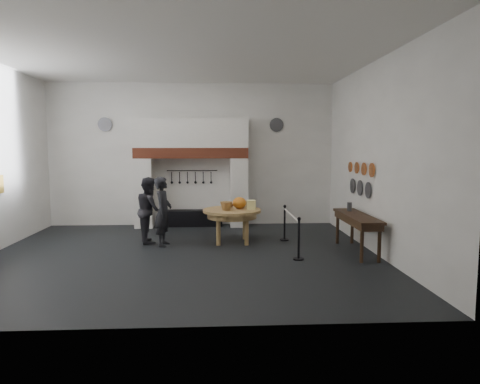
{
  "coord_description": "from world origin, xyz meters",
  "views": [
    {
      "loc": [
        0.8,
        -9.74,
        2.49
      ],
      "look_at": [
        1.38,
        1.11,
        1.35
      ],
      "focal_mm": 32.0,
      "sensor_mm": 36.0,
      "label": 1
    }
  ],
  "objects": [
    {
      "name": "barrier_post_far",
      "position": [
        2.59,
        1.47,
        0.45
      ],
      "size": [
        0.05,
        0.05,
        0.9
      ],
      "primitive_type": "cylinder",
      "color": "black",
      "rests_on": "floor"
    },
    {
      "name": "copper_pan_b",
      "position": [
        4.46,
        0.75,
        1.95
      ],
      "size": [
        0.03,
        0.32,
        0.32
      ],
      "primitive_type": "cylinder",
      "rotation": [
        0.0,
        1.57,
        0.0
      ],
      "color": "#C6662D",
      "rests_on": "wall_right"
    },
    {
      "name": "chimney_pier_left",
      "position": [
        -1.48,
        3.65,
        1.07
      ],
      "size": [
        0.55,
        0.7,
        2.15
      ],
      "primitive_type": "cube",
      "color": "silver",
      "rests_on": "floor"
    },
    {
      "name": "copper_pan_d",
      "position": [
        4.46,
        1.85,
        1.95
      ],
      "size": [
        0.03,
        0.28,
        0.28
      ],
      "primitive_type": "cylinder",
      "rotation": [
        0.0,
        1.57,
        0.0
      ],
      "color": "#C6662D",
      "rests_on": "wall_right"
    },
    {
      "name": "copper_pan_c",
      "position": [
        4.46,
        1.3,
        1.95
      ],
      "size": [
        0.03,
        0.3,
        0.3
      ],
      "primitive_type": "cylinder",
      "rotation": [
        0.0,
        1.57,
        0.0
      ],
      "color": "#C6662D",
      "rests_on": "wall_right"
    },
    {
      "name": "pewter_plate_left",
      "position": [
        4.46,
        0.4,
        1.45
      ],
      "size": [
        0.03,
        0.4,
        0.4
      ],
      "primitive_type": "cylinder",
      "rotation": [
        0.0,
        1.57,
        0.0
      ],
      "color": "#4C4C51",
      "rests_on": "wall_right"
    },
    {
      "name": "pewter_plate_right",
      "position": [
        4.46,
        1.6,
        1.45
      ],
      "size": [
        0.03,
        0.4,
        0.4
      ],
      "primitive_type": "cylinder",
      "rotation": [
        0.0,
        1.57,
        0.0
      ],
      "color": "#4C4C51",
      "rests_on": "wall_right"
    },
    {
      "name": "wall_right",
      "position": [
        4.5,
        0.0,
        2.25
      ],
      "size": [
        0.02,
        8.0,
        4.5
      ],
      "primitive_type": "cube",
      "color": "white",
      "rests_on": "floor"
    },
    {
      "name": "chimney_pier_right",
      "position": [
        1.48,
        3.65,
        1.07
      ],
      "size": [
        0.55,
        0.7,
        2.15
      ],
      "primitive_type": "cube",
      "color": "silver",
      "rests_on": "floor"
    },
    {
      "name": "wall_back",
      "position": [
        0.0,
        4.0,
        2.25
      ],
      "size": [
        9.0,
        0.02,
        4.5
      ],
      "primitive_type": "cube",
      "color": "white",
      "rests_on": "floor"
    },
    {
      "name": "pewter_jug",
      "position": [
        4.1,
        0.68,
        1.01
      ],
      "size": [
        0.12,
        0.12,
        0.22
      ],
      "primitive_type": "cylinder",
      "color": "#48494D",
      "rests_on": "side_table"
    },
    {
      "name": "chimney_hood",
      "position": [
        0.0,
        3.65,
        2.92
      ],
      "size": [
        3.5,
        0.7,
        0.9
      ],
      "primitive_type": "cube",
      "color": "silver",
      "rests_on": "hearth_brick_band"
    },
    {
      "name": "wicker_basket",
      "position": [
        1.03,
        1.16,
        0.98
      ],
      "size": [
        0.38,
        0.38,
        0.22
      ],
      "primitive_type": "cone",
      "rotation": [
        3.14,
        0.0,
        0.23
      ],
      "color": "#955E36",
      "rests_on": "work_table"
    },
    {
      "name": "bread_loaf",
      "position": [
        1.08,
        1.66,
        0.94
      ],
      "size": [
        0.31,
        0.18,
        0.13
      ],
      "primitive_type": "ellipsoid",
      "color": "olive",
      "rests_on": "work_table"
    },
    {
      "name": "work_table",
      "position": [
        1.18,
        1.31,
        0.84
      ],
      "size": [
        1.82,
        1.82,
        0.07
      ],
      "primitive_type": "cylinder",
      "rotation": [
        0.0,
        0.0,
        0.23
      ],
      "color": "tan",
      "rests_on": "floor"
    },
    {
      "name": "iron_range",
      "position": [
        0.0,
        3.72,
        0.25
      ],
      "size": [
        1.9,
        0.45,
        0.5
      ],
      "primitive_type": "cube",
      "color": "black",
      "rests_on": "floor"
    },
    {
      "name": "pewter_plate_back_right",
      "position": [
        2.7,
        3.96,
        3.2
      ],
      "size": [
        0.44,
        0.03,
        0.44
      ],
      "primitive_type": "cylinder",
      "rotation": [
        1.57,
        0.0,
        0.0
      ],
      "color": "#4C4C51",
      "rests_on": "wall_back"
    },
    {
      "name": "visitor_near",
      "position": [
        -0.57,
        1.02,
        0.88
      ],
      "size": [
        0.47,
        0.67,
        1.75
      ],
      "primitive_type": "imported",
      "rotation": [
        0.0,
        0.0,
        1.48
      ],
      "color": "black",
      "rests_on": "floor"
    },
    {
      "name": "pumpkin",
      "position": [
        1.38,
        1.41,
        1.03
      ],
      "size": [
        0.36,
        0.36,
        0.31
      ],
      "primitive_type": "ellipsoid",
      "color": "orange",
      "rests_on": "work_table"
    },
    {
      "name": "hearth_brick_band",
      "position": [
        0.0,
        3.65,
        2.31
      ],
      "size": [
        3.5,
        0.72,
        0.32
      ],
      "primitive_type": "cube",
      "color": "#9E442B",
      "rests_on": "chimney_pier_left"
    },
    {
      "name": "pewter_plate_mid",
      "position": [
        4.46,
        1.0,
        1.45
      ],
      "size": [
        0.03,
        0.4,
        0.4
      ],
      "primitive_type": "cylinder",
      "rotation": [
        0.0,
        1.57,
        0.0
      ],
      "color": "#4C4C51",
      "rests_on": "wall_right"
    },
    {
      "name": "side_table",
      "position": [
        4.1,
        0.08,
        0.87
      ],
      "size": [
        0.55,
        2.2,
        0.06
      ],
      "primitive_type": "cube",
      "color": "#372314",
      "rests_on": "floor"
    },
    {
      "name": "ceiling",
      "position": [
        0.0,
        0.0,
        4.5
      ],
      "size": [
        9.0,
        8.0,
        0.02
      ],
      "primitive_type": "cube",
      "color": "silver",
      "rests_on": "wall_back"
    },
    {
      "name": "barrier_rope",
      "position": [
        2.59,
        0.47,
        0.85
      ],
      "size": [
        0.04,
        2.0,
        0.04
      ],
      "primitive_type": "cylinder",
      "rotation": [
        1.57,
        0.0,
        0.0
      ],
      "color": "silver",
      "rests_on": "barrier_post_near"
    },
    {
      "name": "floor",
      "position": [
        0.0,
        0.0,
        0.0
      ],
      "size": [
        9.0,
        8.0,
        0.02
      ],
      "primitive_type": "cube",
      "color": "black",
      "rests_on": "ground"
    },
    {
      "name": "cheese_block_big",
      "position": [
        1.68,
        1.26,
        0.99
      ],
      "size": [
        0.22,
        0.22,
        0.24
      ],
      "primitive_type": "cube",
      "color": "#ECE58D",
      "rests_on": "work_table"
    },
    {
      "name": "barrier_post_near",
      "position": [
        2.59,
        -0.53,
        0.45
      ],
      "size": [
        0.05,
        0.05,
        0.9
      ],
      "primitive_type": "cylinder",
      "color": "black",
      "rests_on": "floor"
    },
    {
      "name": "cheese_block_small",
      "position": [
        1.66,
        1.56,
        0.97
      ],
      "size": [
        0.18,
        0.18,
        0.2
      ],
      "primitive_type": "cube",
      "color": "#D0BD7C",
      "rests_on": "work_table"
    },
    {
      "name": "visitor_far",
      "position": [
        -0.97,
        1.42,
        0.86
      ],
      "size": [
        0.84,
        0.97,
        1.72
      ],
      "primitive_type": "imported",
      "rotation": [
        0.0,
        0.0,
        1.83
      ],
      "color": "black",
      "rests_on": "floor"
    },
    {
      "name": "utensil_rail",
      "position": [
        0.0,
        3.92,
        1.75
      ],
      "size": [
        1.6,
        0.02,
        0.02
      ],
      "primitive_type": "cylinder",
      "rotation": [
        0.0,
        1.57,
        0.0
      ],
      "color": "black",
      "rests_on": "wall_back"
    },
    {
      "name": "wall_front",
      "position": [
        0.0,
        -4.0,
        2.25
      ],
      "size": [
        9.0,
        0.02,
        4.5
      ],
      "primitive_type": "cube",
      "color": "white",
      "rests_on": "floor"
    },
    {
      "name": "pewter_plate_back_left",
      "position": [
        -2.7,
        3.96,
        3.2
      ],
      "size": [
        0.44,
        0.03,
        0.44
      ],
      "primitive_type": "cylinder",
      "rotation": [
        1.57,
        0.0,
        0.0
      ],
      "color": "#4C4C51",
      "rests_on": "wall_back"
    },
    {
      "name": "copper_pan_a",
      "position": [
        4.46,
        0.2,
        1.95
      ],
      "size": [
        0.03,
        0.34,
        0.34
      ],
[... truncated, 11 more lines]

